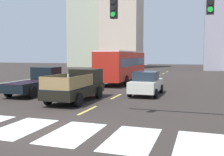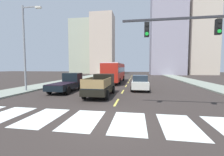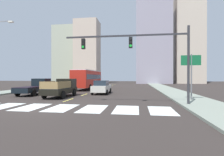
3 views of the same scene
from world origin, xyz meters
name	(u,v)px [view 2 (image 2 of 3)]	position (x,y,z in m)	size (l,w,h in m)	color
ground_plane	(106,121)	(0.00, 0.00, 0.00)	(160.00, 160.00, 0.00)	#312A26
sidewalk_right	(201,84)	(11.36, 18.00, 0.07)	(3.60, 110.00, 0.15)	gray
sidewalk_left	(64,81)	(-11.36, 18.00, 0.07)	(3.60, 110.00, 0.15)	gray
crosswalk_stripe_1	(6,115)	(-5.66, 0.00, 0.00)	(1.63, 3.08, 0.01)	silver
crosswalk_stripe_2	(43,117)	(-3.40, 0.00, 0.00)	(1.63, 3.08, 0.01)	silver
crosswalk_stripe_3	(84,120)	(-1.13, 0.00, 0.00)	(1.63, 3.08, 0.01)	silver
crosswalk_stripe_4	(129,122)	(1.13, 0.00, 0.00)	(1.63, 3.08, 0.01)	silver
crosswalk_stripe_5	(178,125)	(3.40, 0.00, 0.00)	(1.63, 3.08, 0.01)	silver
lane_dash_0	(117,102)	(0.00, 4.00, 0.00)	(0.16, 2.40, 0.01)	#D5C74D
lane_dash_1	(123,92)	(0.00, 9.00, 0.00)	(0.16, 2.40, 0.01)	#D5C74D
lane_dash_2	(126,86)	(0.00, 14.00, 0.00)	(0.16, 2.40, 0.01)	#D5C74D
lane_dash_3	(128,82)	(0.00, 19.00, 0.00)	(0.16, 2.40, 0.01)	#D5C74D
lane_dash_4	(130,80)	(0.00, 24.00, 0.00)	(0.16, 2.40, 0.01)	#D5C74D
lane_dash_5	(131,78)	(0.00, 29.00, 0.00)	(0.16, 2.40, 0.01)	#D5C74D
lane_dash_6	(131,77)	(0.00, 34.00, 0.00)	(0.16, 2.40, 0.01)	#D5C74D
lane_dash_7	(132,76)	(0.00, 39.00, 0.00)	(0.16, 2.40, 0.01)	#D5C74D
pickup_stakebed	(101,85)	(-1.83, 6.68, 0.94)	(2.18, 5.20, 1.96)	black
pickup_dark	(68,83)	(-6.01, 8.43, 0.92)	(2.18, 5.20, 1.96)	black
city_bus	(115,71)	(-2.29, 18.43, 1.95)	(2.72, 10.80, 3.32)	#B52217
sedan_far	(140,83)	(1.85, 10.40, 0.86)	(2.02, 4.40, 1.72)	silver
streetlight_left	(26,45)	(-10.09, 7.20, 4.97)	(2.20, 0.28, 9.00)	gray
block_mid_left	(83,47)	(-21.28, 55.26, 11.08)	(9.57, 8.64, 22.15)	#ADB59B
block_mid_right	(168,28)	(11.74, 48.20, 15.98)	(11.29, 8.15, 31.95)	#9992A2
block_low_left	(103,45)	(-11.64, 50.28, 11.31)	(8.39, 7.47, 22.62)	beige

